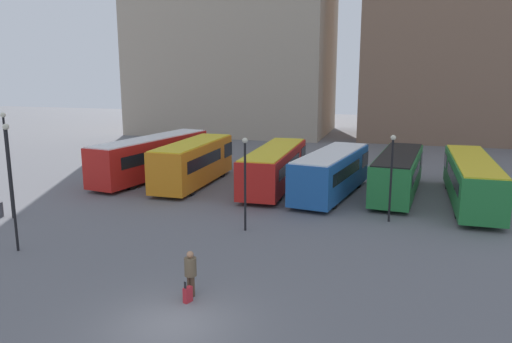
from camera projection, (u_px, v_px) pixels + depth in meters
name	position (u px, v px, depth m)	size (l,w,h in m)	color
ground_plane	(172.00, 325.00, 16.32)	(160.00, 160.00, 0.00)	slate
building_block_right	(483.00, 30.00, 56.52)	(26.26, 12.72, 25.23)	#7F604C
bus_0	(153.00, 156.00, 38.20)	(4.41, 12.25, 3.14)	red
bus_1	(194.00, 161.00, 35.96)	(2.59, 9.66, 3.12)	orange
bus_2	(275.00, 166.00, 35.07)	(2.84, 11.12, 2.81)	red
bus_3	(332.00, 172.00, 32.82)	(4.11, 10.00, 2.91)	#1E56A3
bus_4	(398.00, 172.00, 32.99)	(3.40, 10.36, 2.80)	#237A38
bus_5	(472.00, 179.00, 30.85)	(2.53, 11.80, 2.83)	#237A38
traveler	(190.00, 269.00, 18.22)	(0.57, 0.57, 1.74)	#4C3828
suitcase	(188.00, 294.00, 17.87)	(0.28, 0.38, 0.82)	#B7232D
lamp_post_0	(391.00, 170.00, 26.81)	(0.28, 0.28, 4.80)	black
lamp_post_1	(11.00, 178.00, 22.31)	(0.28, 0.28, 5.88)	black
lamp_post_2	(245.00, 176.00, 25.32)	(0.28, 0.28, 4.85)	black
lamp_post_3	(7.00, 157.00, 27.39)	(0.28, 0.28, 5.93)	black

